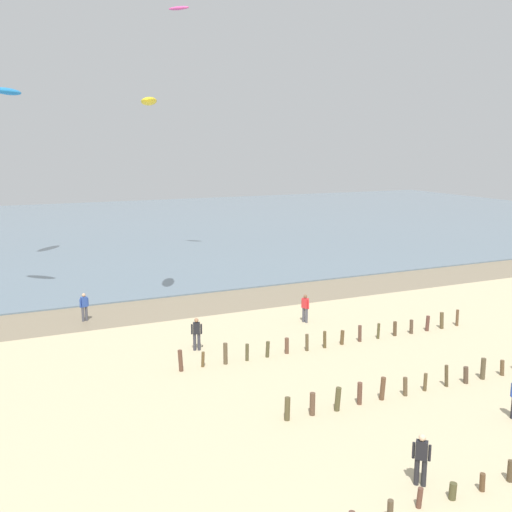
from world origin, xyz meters
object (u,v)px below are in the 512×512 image
object	(u,v)px
kite_aloft_0	(7,91)
kite_aloft_4	(179,8)
kite_aloft_1	(149,101)
person_by_waterline	(197,333)
person_mid_beach	(84,306)
person_left_flank	(305,307)
person_nearest_camera	(421,458)

from	to	relation	value
kite_aloft_0	kite_aloft_4	bearing A→B (deg)	108.18
kite_aloft_1	kite_aloft_4	bearing A→B (deg)	-4.60
person_by_waterline	kite_aloft_1	size ratio (longest dim) A/B	0.60
person_mid_beach	kite_aloft_4	world-z (taller)	kite_aloft_4
person_left_flank	kite_aloft_4	world-z (taller)	kite_aloft_4
person_by_waterline	person_mid_beach	bearing A→B (deg)	120.69
person_by_waterline	kite_aloft_1	bearing A→B (deg)	89.56
person_by_waterline	kite_aloft_1	xyz separation A→B (m)	(0.06, 8.42, 12.03)
person_mid_beach	kite_aloft_0	bearing A→B (deg)	98.10
kite_aloft_0	person_nearest_camera	bearing A→B (deg)	51.09
person_nearest_camera	kite_aloft_1	distance (m)	25.86
person_mid_beach	kite_aloft_1	xyz separation A→B (m)	(4.56, 0.86, 12.03)
person_nearest_camera	person_by_waterline	world-z (taller)	same
person_nearest_camera	kite_aloft_0	distance (m)	44.38
person_nearest_camera	kite_aloft_1	bearing A→B (deg)	95.93
person_nearest_camera	person_left_flank	world-z (taller)	same
person_mid_beach	person_by_waterline	bearing A→B (deg)	-59.31
person_by_waterline	kite_aloft_4	distance (m)	30.65
kite_aloft_0	kite_aloft_1	distance (m)	19.77
person_left_flank	person_nearest_camera	bearing A→B (deg)	-106.97
person_mid_beach	kite_aloft_1	size ratio (longest dim) A/B	0.60
person_left_flank	kite_aloft_4	bearing A→B (deg)	93.27
person_nearest_camera	person_mid_beach	bearing A→B (deg)	107.53
person_left_flank	kite_aloft_1	xyz separation A→B (m)	(-7.32, 6.53, 12.03)
person_nearest_camera	person_mid_beach	size ratio (longest dim) A/B	1.00
person_nearest_camera	kite_aloft_4	bearing A→B (deg)	83.99
person_by_waterline	kite_aloft_1	distance (m)	14.69
person_by_waterline	person_left_flank	bearing A→B (deg)	14.42
person_by_waterline	kite_aloft_0	xyz separation A→B (m)	(-7.22, 26.72, 13.79)
kite_aloft_0	person_mid_beach	bearing A→B (deg)	45.97
person_mid_beach	kite_aloft_1	bearing A→B (deg)	10.66
person_nearest_camera	person_left_flank	bearing A→B (deg)	73.03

